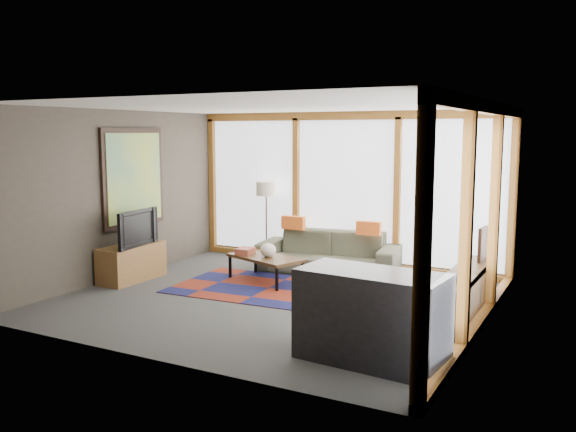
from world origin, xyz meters
The scene contains 17 objects.
ground centered at (0.00, 0.00, 0.00)m, with size 5.50×5.50×0.00m, color #2F2F2C.
room_envelope centered at (0.49, 0.56, 1.54)m, with size 5.52×5.02×2.62m.
rug centered at (-0.35, 0.47, 0.01)m, with size 2.71×1.75×0.01m, color maroon.
sofa centered at (-0.03, 1.86, 0.33)m, with size 2.26×0.88×0.66m, color #383828.
pillow_left centered at (-0.67, 1.86, 0.77)m, with size 0.40×0.12×0.22m, color #D75C1D.
pillow_right centered at (0.64, 1.90, 0.77)m, with size 0.39×0.12×0.21m, color #D75C1D.
floor_lamp centered at (-1.39, 2.20, 0.70)m, with size 0.35×0.35×1.40m, color #302017, non-canonical shape.
coffee_table centered at (-0.60, 0.81, 0.20)m, with size 1.18×0.59×0.39m, color black, non-canonical shape.
book_stack centered at (-0.97, 0.82, 0.44)m, with size 0.23×0.28×0.09m, color brown.
vase centered at (-0.55, 0.79, 0.50)m, with size 0.24×0.24×0.21m, color beige.
bookshelf centered at (2.43, 0.49, 0.27)m, with size 0.40×2.19×0.55m, color black, non-canonical shape.
bowl_a centered at (2.45, -0.03, 0.59)m, with size 0.19×0.19×0.09m, color black.
bowl_b centered at (2.45, 0.30, 0.59)m, with size 0.15×0.15×0.08m, color black.
shelf_picture centered at (2.50, 1.25, 0.78)m, with size 0.04×0.35×0.46m, color black.
tv_console centered at (-2.47, -0.06, 0.27)m, with size 0.46×1.10×0.55m, color brown.
television centered at (-2.38, -0.11, 0.83)m, with size 0.96×0.13×0.56m, color black.
bar_counter centered at (1.95, -1.52, 0.46)m, with size 1.44×0.67×0.91m, color black.
Camera 1 is at (3.94, -7.03, 2.25)m, focal length 38.00 mm.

